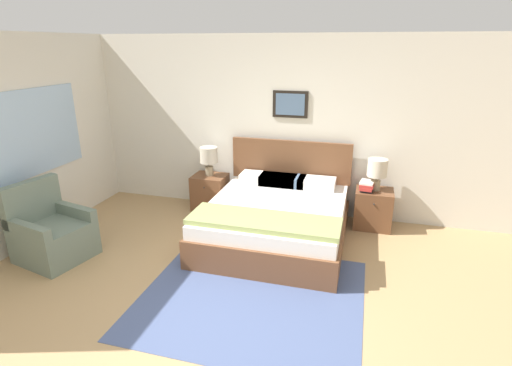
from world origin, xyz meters
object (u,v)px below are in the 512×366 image
Objects in this scene: armchair at (51,234)px; table_lamp_by_door at (377,170)px; bed at (276,218)px; nightstand_near_window at (210,192)px; nightstand_by_door at (373,209)px; table_lamp_near_window at (209,157)px.

table_lamp_by_door is (3.72, 1.93, 0.54)m from armchair.
nightstand_near_window is (-1.22, 0.75, -0.03)m from bed.
armchair is 4.22m from table_lamp_by_door.
table_lamp_near_window reaches higher than nightstand_by_door.
armchair is at bearing -123.35° from table_lamp_near_window.
bed is 2.13× the size of armchair.
armchair is 1.70× the size of nightstand_by_door.
table_lamp_near_window is at bearing 180.00° from table_lamp_by_door.
bed is 3.62× the size of nightstand_by_door.
bed is 3.62× the size of nightstand_near_window.
nightstand_by_door is at bearing 0.00° from nightstand_near_window.
table_lamp_by_door is at bearing 129.99° from armchair.
bed is 1.54m from table_lamp_near_window.
nightstand_near_window is 1.24× the size of table_lamp_near_window.
nightstand_near_window is at bearing -80.18° from table_lamp_near_window.
bed is 1.54m from table_lamp_by_door.
nightstand_by_door is 2.51m from table_lamp_near_window.
bed is 1.43m from nightstand_near_window.
table_lamp_by_door is (2.45, 0.01, 0.57)m from nightstand_near_window.
nightstand_near_window is at bearing 159.05° from armchair.
nightstand_by_door is at bearing 129.88° from armchair.
table_lamp_near_window is at bearing 148.27° from bed.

